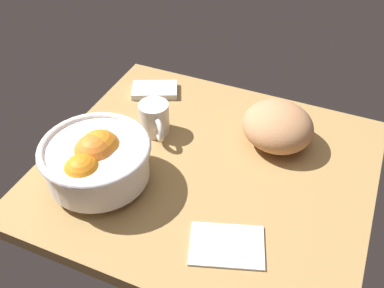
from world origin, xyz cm
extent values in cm
cube|color=#A47F4A|center=(0.00, 0.00, -1.50)|extent=(69.97, 63.36, 3.00)
cylinder|color=white|center=(19.00, 12.92, 0.98)|extent=(10.09, 10.09, 1.97)
cylinder|color=white|center=(19.00, 12.92, 5.70)|extent=(20.96, 20.96, 7.46)
torus|color=white|center=(19.00, 12.92, 9.43)|extent=(22.56, 22.56, 1.60)
sphere|color=orange|center=(18.76, 11.44, 7.61)|extent=(8.77, 8.77, 8.77)
sphere|color=orange|center=(18.53, 18.17, 7.43)|extent=(7.75, 7.75, 7.75)
sphere|color=orange|center=(19.00, 12.92, 7.53)|extent=(8.33, 8.33, 8.33)
sphere|color=orange|center=(19.00, 12.92, 7.62)|extent=(8.87, 8.87, 8.87)
ellipsoid|color=tan|center=(-11.44, -13.91, 4.82)|extent=(22.34, 22.10, 9.64)
cube|color=silver|center=(-11.07, 17.87, 0.47)|extent=(16.02, 13.50, 0.93)
cube|color=silver|center=(23.33, -20.88, 0.79)|extent=(13.76, 11.48, 1.58)
cylinder|color=silver|center=(16.03, -6.64, 3.88)|extent=(7.03, 7.03, 7.75)
torus|color=silver|center=(12.97, -3.05, 3.88)|extent=(4.51, 4.99, 5.54)
camera|label=1|loc=(-24.97, 66.29, 68.80)|focal=42.31mm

